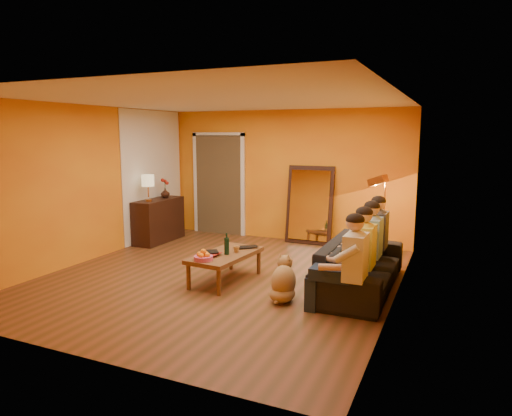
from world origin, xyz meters
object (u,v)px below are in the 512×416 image
at_px(sofa, 360,265).
at_px(floor_lamp, 384,221).
at_px(mirror_frame, 310,205).
at_px(sideboard, 159,220).
at_px(tumbler, 236,249).
at_px(person_far_left, 355,265).
at_px(table_lamp, 148,188).
at_px(dog, 284,278).
at_px(person_mid_right, 372,245).
at_px(wine_bottle, 227,244).
at_px(person_far_right, 378,237).
at_px(coffee_table, 225,267).
at_px(person_mid_left, 364,254).
at_px(vase, 165,193).
at_px(laptop, 247,248).

bearing_deg(sofa, floor_lamp, -4.28).
distance_m(mirror_frame, sideboard, 3.01).
bearing_deg(tumbler, person_far_left, -18.51).
distance_m(table_lamp, dog, 3.96).
distance_m(person_mid_right, wine_bottle, 2.03).
height_order(sofa, person_mid_right, person_mid_right).
bearing_deg(floor_lamp, person_far_right, -69.48).
height_order(person_mid_right, tumbler, person_mid_right).
height_order(sideboard, coffee_table, sideboard).
bearing_deg(person_mid_left, table_lamp, 162.82).
distance_m(floor_lamp, person_far_left, 2.34).
relative_size(coffee_table, wine_bottle, 3.94).
xyz_separation_m(person_mid_right, person_far_right, (0.00, 0.55, 0.00)).
bearing_deg(dog, sofa, 47.27).
height_order(sideboard, wine_bottle, sideboard).
xyz_separation_m(person_mid_left, person_far_right, (0.00, 1.10, 0.00)).
distance_m(floor_lamp, person_mid_right, 1.24).
bearing_deg(table_lamp, person_far_left, -23.51).
distance_m(coffee_table, floor_lamp, 2.72).
distance_m(coffee_table, person_far_right, 2.32).
bearing_deg(sideboard, vase, 90.00).
height_order(tumbler, vase, vase).
distance_m(coffee_table, tumbler, 0.31).
bearing_deg(sideboard, person_far_left, -26.74).
relative_size(table_lamp, dog, 0.85).
xyz_separation_m(mirror_frame, laptop, (-0.22, -2.43, -0.33)).
relative_size(sideboard, floor_lamp, 0.82).
relative_size(coffee_table, vase, 6.52).
height_order(sideboard, table_lamp, table_lamp).
distance_m(sideboard, person_mid_left, 4.68).
bearing_deg(person_far_right, sofa, -101.31).
bearing_deg(person_mid_left, mirror_frame, 120.05).
height_order(table_lamp, person_mid_left, table_lamp).
xyz_separation_m(tumbler, vase, (-2.51, 1.83, 0.48)).
distance_m(dog, person_far_left, 0.99).
bearing_deg(laptop, vase, 109.18).
bearing_deg(person_far_left, sofa, 97.41).
bearing_deg(person_far_right, wine_bottle, -148.14).
relative_size(person_mid_left, wine_bottle, 3.94).
height_order(mirror_frame, person_mid_left, mirror_frame).
bearing_deg(person_far_left, person_mid_left, 90.00).
distance_m(mirror_frame, floor_lamp, 1.82).
xyz_separation_m(sideboard, sofa, (4.24, -1.20, -0.10)).
height_order(table_lamp, floor_lamp, floor_lamp).
bearing_deg(mirror_frame, laptop, -95.12).
height_order(floor_lamp, tumbler, floor_lamp).
height_order(mirror_frame, sofa, mirror_frame).
distance_m(sideboard, person_mid_right, 4.51).
xyz_separation_m(floor_lamp, laptop, (-1.77, -1.48, -0.29)).
height_order(person_far_left, person_mid_right, same).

